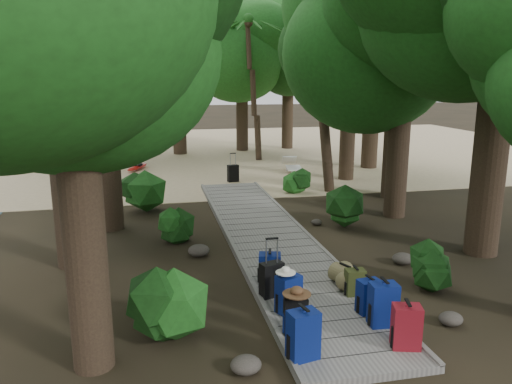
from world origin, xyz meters
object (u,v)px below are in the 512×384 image
object	(u,v)px
lone_suitcase_on_sand	(233,173)
sun_lounger	(294,165)
backpack_left_a	(303,332)
backpack_right_a	(406,324)
backpack_left_d	(270,266)
backpack_left_c	(289,292)
kayak	(137,166)
backpack_right_c	(369,295)
backpack_left_b	(296,313)
suitcase_on_boardwalk	(272,279)
backpack_right_d	(355,281)
duffel_right_khaki	(345,275)
backpack_right_b	(383,302)

from	to	relation	value
lone_suitcase_on_sand	sun_lounger	distance (m)	3.07
backpack_left_a	backpack_right_a	xyz separation A→B (m)	(1.51, -0.04, -0.03)
backpack_left_d	lone_suitcase_on_sand	xyz separation A→B (m)	(0.93, 9.65, -0.09)
backpack_left_a	sun_lounger	bearing A→B (deg)	62.35
backpack_left_c	kayak	world-z (taller)	backpack_left_c
backpack_left_a	backpack_right_c	world-z (taller)	backpack_left_a
backpack_left_d	backpack_right_a	size ratio (longest dim) A/B	0.88
backpack_left_a	backpack_left_c	distance (m)	1.37
backpack_left_c	lone_suitcase_on_sand	xyz separation A→B (m)	(0.91, 10.90, -0.14)
backpack_left_b	sun_lounger	bearing A→B (deg)	81.85
backpack_right_a	suitcase_on_boardwalk	bearing A→B (deg)	140.81
backpack_left_a	backpack_left_c	xyz separation A→B (m)	(0.18, 1.36, -0.03)
backpack_right_a	suitcase_on_boardwalk	distance (m)	2.51
suitcase_on_boardwalk	backpack_left_b	bearing A→B (deg)	-105.67
suitcase_on_boardwalk	kayak	size ratio (longest dim) A/B	0.18
backpack_left_d	backpack_right_d	xyz separation A→B (m)	(1.34, -0.84, -0.05)
backpack_left_b	backpack_left_a	bearing A→B (deg)	-89.98
backpack_left_c	sun_lounger	bearing A→B (deg)	50.14
backpack_right_a	backpack_left_b	bearing A→B (deg)	168.16
backpack_right_d	duffel_right_khaki	size ratio (longest dim) A/B	0.95
backpack_right_b	sun_lounger	size ratio (longest dim) A/B	0.41
backpack_right_d	duffel_right_khaki	world-z (taller)	backpack_right_d
backpack_left_c	backpack_right_b	size ratio (longest dim) A/B	0.93
backpack_left_c	backpack_right_b	xyz separation A→B (m)	(1.30, -0.72, 0.03)
lone_suitcase_on_sand	kayak	xyz separation A→B (m)	(-3.56, 3.21, -0.14)
backpack_left_d	duffel_right_khaki	distance (m)	1.39
backpack_right_a	backpack_right_b	bearing A→B (deg)	107.49
backpack_left_b	suitcase_on_boardwalk	distance (m)	1.32
backpack_left_b	backpack_right_c	world-z (taller)	backpack_left_b
duffel_right_khaki	kayak	xyz separation A→B (m)	(-3.96, 13.26, -0.11)
backpack_left_a	duffel_right_khaki	world-z (taller)	backpack_left_a
backpack_left_d	suitcase_on_boardwalk	xyz separation A→B (m)	(-0.11, -0.60, -0.00)
backpack_left_b	backpack_right_d	size ratio (longest dim) A/B	1.24
suitcase_on_boardwalk	backpack_left_a	bearing A→B (deg)	-109.11
sun_lounger	duffel_right_khaki	bearing A→B (deg)	-91.64
duffel_right_khaki	suitcase_on_boardwalk	world-z (taller)	suitcase_on_boardwalk
backpack_left_a	backpack_left_d	xyz separation A→B (m)	(0.17, 2.60, -0.07)
backpack_left_d	backpack_right_c	world-z (taller)	backpack_left_d
lone_suitcase_on_sand	backpack_right_c	bearing A→B (deg)	-99.02
backpack_left_d	backpack_right_b	size ratio (longest dim) A/B	0.82
backpack_right_a	backpack_left_a	bearing A→B (deg)	-166.01
backpack_left_d	backpack_right_c	bearing A→B (deg)	-35.71
backpack_left_c	backpack_right_d	size ratio (longest dim) A/B	1.37
lone_suitcase_on_sand	backpack_right_d	bearing A→B (deg)	-98.60
kayak	backpack_left_b	bearing A→B (deg)	-56.00
backpack_left_a	backpack_right_b	world-z (taller)	backpack_left_a
backpack_right_b	lone_suitcase_on_sand	size ratio (longest dim) A/B	1.19
backpack_left_a	sun_lounger	size ratio (longest dim) A/B	0.41
duffel_right_khaki	backpack_right_a	bearing A→B (deg)	-111.52
backpack_left_b	lone_suitcase_on_sand	distance (m)	11.61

